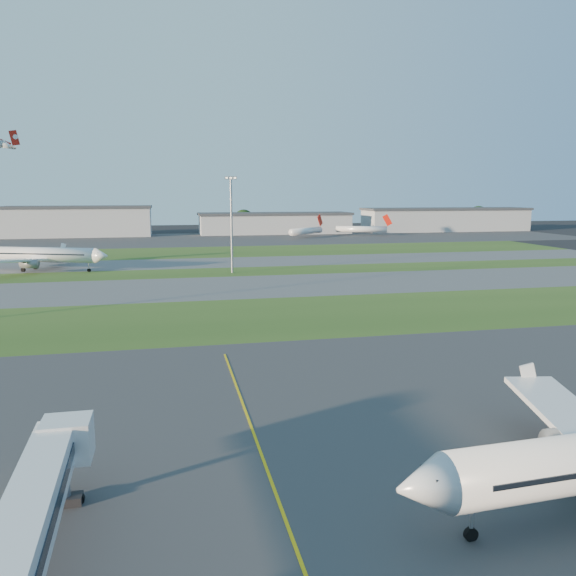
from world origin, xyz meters
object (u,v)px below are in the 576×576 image
object	(u,v)px
mini_jet_far	(362,229)
light_mast_centre	(231,218)
airliner_taxiing	(40,255)
jet_bridge	(17,547)
mini_jet_near	(306,231)

from	to	relation	value
mini_jet_far	light_mast_centre	xyz separation A→B (m)	(-80.86, -123.41, 11.53)
airliner_taxiing	light_mast_centre	xyz separation A→B (m)	(51.90, -15.54, 10.38)
jet_bridge	airliner_taxiing	xyz separation A→B (m)	(-27.09, 138.78, 0.43)
airliner_taxiing	light_mast_centre	distance (m)	55.16
airliner_taxiing	light_mast_centre	world-z (taller)	light_mast_centre
jet_bridge	mini_jet_near	size ratio (longest dim) A/B	1.23
jet_bridge	mini_jet_far	distance (m)	268.33
mini_jet_far	light_mast_centre	size ratio (longest dim) A/B	1.05
mini_jet_far	light_mast_centre	bearing A→B (deg)	-100.49
mini_jet_near	mini_jet_far	distance (m)	31.97
airliner_taxiing	mini_jet_far	world-z (taller)	airliner_taxiing
mini_jet_near	mini_jet_far	bearing A→B (deg)	-30.31
mini_jet_far	jet_bridge	bearing A→B (deg)	-90.45
airliner_taxiing	mini_jet_near	bearing A→B (deg)	-114.11
mini_jet_far	mini_jet_near	bearing A→B (deg)	-144.11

